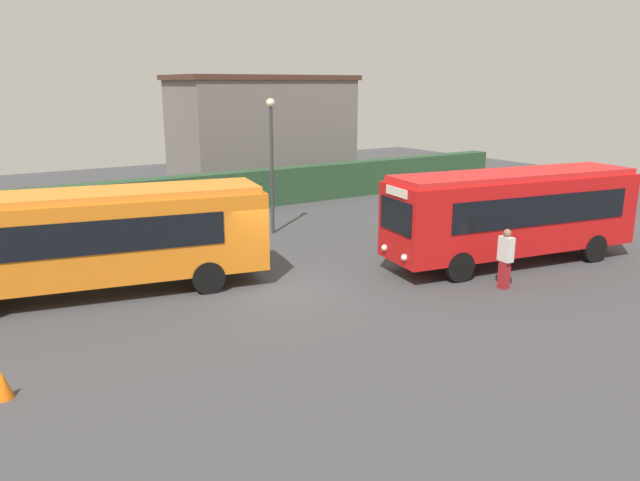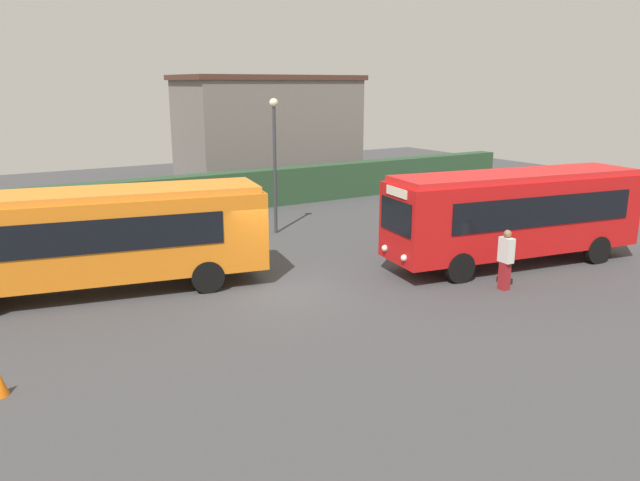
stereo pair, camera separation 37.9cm
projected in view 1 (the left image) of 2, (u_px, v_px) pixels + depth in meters
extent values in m
plane|color=#424244|center=(281.00, 289.00, 19.08)|extent=(64.00, 64.00, 0.00)
cube|color=orange|center=(94.00, 238.00, 18.20)|extent=(10.39, 4.43, 2.41)
cube|color=orange|center=(90.00, 195.00, 17.88)|extent=(10.06, 4.18, 0.20)
cube|color=black|center=(82.00, 221.00, 19.12)|extent=(7.73, 1.68, 0.96)
cube|color=black|center=(83.00, 239.00, 16.94)|extent=(7.73, 1.68, 0.96)
cube|color=black|center=(259.00, 216.00, 19.91)|extent=(0.44, 1.92, 1.01)
cube|color=silver|center=(258.00, 193.00, 19.73)|extent=(0.31, 1.29, 0.28)
cylinder|color=black|center=(196.00, 259.00, 20.60)|extent=(1.04, 0.48, 1.00)
cylinder|color=black|center=(208.00, 277.00, 18.63)|extent=(1.04, 0.48, 1.00)
sphere|color=silver|center=(255.00, 245.00, 20.79)|extent=(0.22, 0.22, 0.22)
sphere|color=silver|center=(266.00, 255.00, 19.61)|extent=(0.22, 0.22, 0.22)
cube|color=red|center=(512.00, 213.00, 21.44)|extent=(9.58, 3.89, 2.52)
cube|color=red|center=(515.00, 175.00, 21.10)|extent=(9.27, 3.66, 0.20)
cube|color=black|center=(544.00, 210.00, 20.43)|extent=(7.17, 1.29, 1.01)
cube|color=black|center=(498.00, 199.00, 22.52)|extent=(7.17, 1.29, 1.01)
cube|color=black|center=(396.00, 216.00, 19.57)|extent=(0.37, 1.88, 1.06)
cube|color=silver|center=(397.00, 192.00, 19.38)|extent=(0.26, 1.26, 0.28)
cylinder|color=black|center=(459.00, 267.00, 19.71)|extent=(1.03, 0.45, 1.00)
cylinder|color=black|center=(423.00, 251.00, 21.60)|extent=(1.03, 0.45, 1.00)
cylinder|color=black|center=(594.00, 248.00, 21.92)|extent=(1.03, 0.45, 1.00)
cylinder|color=black|center=(551.00, 235.00, 23.81)|extent=(1.03, 0.45, 1.00)
sphere|color=silver|center=(404.00, 257.00, 19.30)|extent=(0.22, 0.22, 0.22)
sphere|color=silver|center=(385.00, 248.00, 20.43)|extent=(0.22, 0.22, 0.22)
cube|color=maroon|center=(190.00, 253.00, 21.60)|extent=(0.33, 0.28, 0.82)
cube|color=#4C6B47|center=(189.00, 232.00, 21.41)|extent=(0.50, 0.33, 0.72)
sphere|color=tan|center=(188.00, 219.00, 21.30)|extent=(0.22, 0.22, 0.22)
cube|color=maroon|center=(504.00, 275.00, 19.07)|extent=(0.26, 0.31, 0.88)
cube|color=silver|center=(506.00, 249.00, 18.86)|extent=(0.29, 0.48, 0.77)
sphere|color=#8C6647|center=(507.00, 233.00, 18.74)|extent=(0.24, 0.24, 0.24)
cube|color=#334C8C|center=(480.00, 232.00, 24.63)|extent=(0.35, 0.34, 0.86)
cube|color=#4C6B47|center=(481.00, 212.00, 24.42)|extent=(0.48, 0.43, 0.76)
sphere|color=#8C6647|center=(482.00, 200.00, 24.30)|extent=(0.24, 0.24, 0.24)
cube|color=#2A492D|center=(151.00, 199.00, 28.74)|extent=(44.00, 1.02, 1.91)
cube|color=slate|center=(262.00, 134.00, 37.94)|extent=(10.52, 5.51, 6.39)
cube|color=#4C2D23|center=(261.00, 78.00, 37.11)|extent=(10.94, 5.73, 0.30)
cone|color=orange|center=(3.00, 385.00, 12.39)|extent=(0.36, 0.36, 0.60)
cylinder|color=#38383D|center=(272.00, 172.00, 25.62)|extent=(0.14, 0.14, 5.27)
sphere|color=beige|center=(271.00, 103.00, 24.92)|extent=(0.36, 0.36, 0.36)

